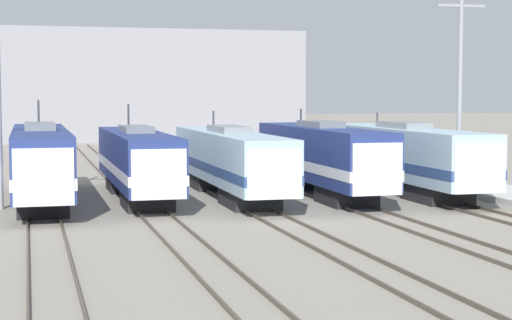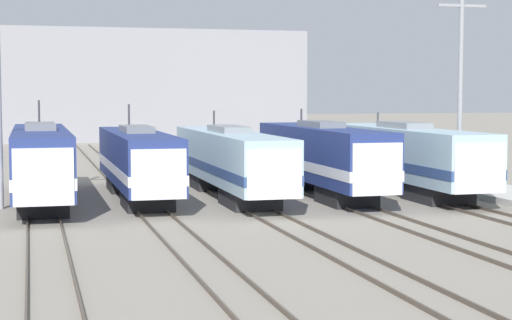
% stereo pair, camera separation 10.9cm
% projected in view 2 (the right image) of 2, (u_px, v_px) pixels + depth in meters
% --- Properties ---
extents(ground_plane, '(400.00, 400.00, 0.00)m').
position_uv_depth(ground_plane, '(270.00, 217.00, 40.29)').
color(ground_plane, gray).
extents(rail_pair_far_left, '(1.50, 120.00, 0.15)m').
position_uv_depth(rail_pair_far_left, '(44.00, 224.00, 37.65)').
color(rail_pair_far_left, '#4C4238').
rests_on(rail_pair_far_left, ground_plane).
extents(rail_pair_center_left, '(1.51, 120.00, 0.15)m').
position_uv_depth(rail_pair_center_left, '(161.00, 220.00, 38.97)').
color(rail_pair_center_left, '#4C4238').
rests_on(rail_pair_center_left, ground_plane).
extents(rail_pair_center, '(1.51, 120.00, 0.15)m').
position_uv_depth(rail_pair_center, '(270.00, 216.00, 40.28)').
color(rail_pair_center, '#4C4238').
rests_on(rail_pair_center, ground_plane).
extents(rail_pair_center_right, '(1.51, 120.00, 0.15)m').
position_uv_depth(rail_pair_center_right, '(372.00, 212.00, 41.60)').
color(rail_pair_center_right, '#4C4238').
rests_on(rail_pair_center_right, ground_plane).
extents(rail_pair_far_right, '(1.50, 120.00, 0.15)m').
position_uv_depth(rail_pair_far_right, '(467.00, 208.00, 42.92)').
color(rail_pair_far_right, '#4C4238').
rests_on(rail_pair_far_right, ground_plane).
extents(locomotive_far_left, '(2.87, 17.94, 5.46)m').
position_uv_depth(locomotive_far_left, '(41.00, 162.00, 45.13)').
color(locomotive_far_left, black).
rests_on(locomotive_far_left, ground_plane).
extents(locomotive_center_left, '(2.82, 16.76, 5.21)m').
position_uv_depth(locomotive_center_left, '(138.00, 162.00, 46.78)').
color(locomotive_center_left, black).
rests_on(locomotive_center_left, ground_plane).
extents(locomotive_center, '(2.89, 18.63, 4.80)m').
position_uv_depth(locomotive_center, '(231.00, 161.00, 47.80)').
color(locomotive_center, '#232326').
rests_on(locomotive_center, ground_plane).
extents(locomotive_center_right, '(2.81, 16.56, 4.92)m').
position_uv_depth(locomotive_center_right, '(324.00, 158.00, 48.27)').
color(locomotive_center_right, black).
rests_on(locomotive_center_right, ground_plane).
extents(locomotive_far_right, '(3.04, 17.74, 4.65)m').
position_uv_depth(locomotive_far_right, '(407.00, 157.00, 49.63)').
color(locomotive_far_right, '#232326').
rests_on(locomotive_far_right, ground_plane).
extents(catenary_tower_right, '(3.01, 0.29, 12.34)m').
position_uv_depth(catenary_tower_right, '(461.00, 82.00, 49.29)').
color(catenary_tower_right, gray).
rests_on(catenary_tower_right, ground_plane).
extents(depot_building, '(42.19, 15.51, 13.72)m').
position_uv_depth(depot_building, '(133.00, 86.00, 110.06)').
color(depot_building, gray).
rests_on(depot_building, ground_plane).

